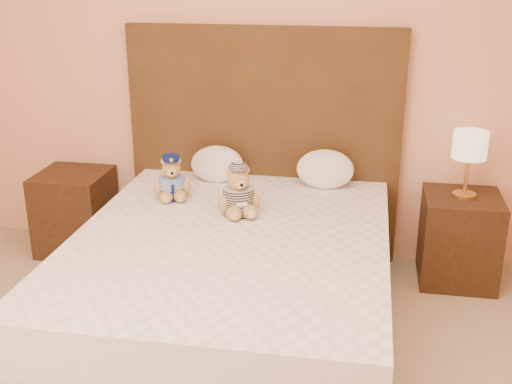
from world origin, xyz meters
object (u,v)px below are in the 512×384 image
Objects in this scene: teddy_police at (172,177)px; pillow_left at (217,162)px; bed at (231,283)px; nightstand_left at (75,212)px; lamp at (470,148)px; pillow_right at (325,167)px; nightstand_right at (459,239)px; teddy_prisoner at (239,190)px.

teddy_police reaches higher than pillow_left.
teddy_police is at bearing 134.07° from bed.
lamp reaches higher than nightstand_left.
bed is at bearing -66.25° from teddy_police.
nightstand_right is at bearing -2.06° from pillow_right.
teddy_prisoner is at bearing -158.06° from nightstand_right.
teddy_prisoner is at bearing -22.44° from nightstand_left.
nightstand_left is 1.00× the size of nightstand_right.
bed is at bearing -72.16° from pillow_left.
bed is 7.15× the size of teddy_prisoner.
teddy_prisoner is at bearing -42.26° from teddy_police.
pillow_right is (0.68, 0.00, 0.01)m from pillow_left.
lamp is 1.13× the size of pillow_right.
lamp is (1.25, 0.80, 0.57)m from bed.
lamp reaches higher than pillow_left.
bed and nightstand_right have the same top height.
teddy_police is 0.41m from pillow_left.
bed is 5.67× the size of pillow_right.
nightstand_left is 1.06m from pillow_left.
lamp is at bearing -2.06° from pillow_right.
pillow_right is (-0.83, 0.03, 0.40)m from nightstand_right.
bed is 1.01m from pillow_right.
teddy_prisoner is 0.83× the size of pillow_left.
nightstand_left is at bearing 136.96° from teddy_police.
bed is at bearing -111.69° from teddy_prisoner.
pillow_left is (-0.27, 0.83, 0.39)m from bed.
bed is 7.63× the size of teddy_police.
nightstand_right is (2.50, 0.00, 0.00)m from nightstand_left.
teddy_prisoner is at bearing -65.03° from pillow_left.
lamp is 1.43× the size of teddy_prisoner.
lamp reaches higher than nightstand_right.
lamp reaches higher than teddy_prisoner.
pillow_right reaches higher than pillow_left.
teddy_police is (-0.45, 0.47, 0.41)m from bed.
nightstand_left is 0.96m from teddy_police.
nightstand_right is at bearing -1.13° from pillow_left.
teddy_prisoner reaches higher than bed.
teddy_police is 0.74× the size of pillow_right.
nightstand_left is at bearing 180.00° from nightstand_right.
nightstand_left is 2.50m from nightstand_right.
nightstand_right is 1.63× the size of pillow_left.
nightstand_left is at bearing 180.00° from lamp.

